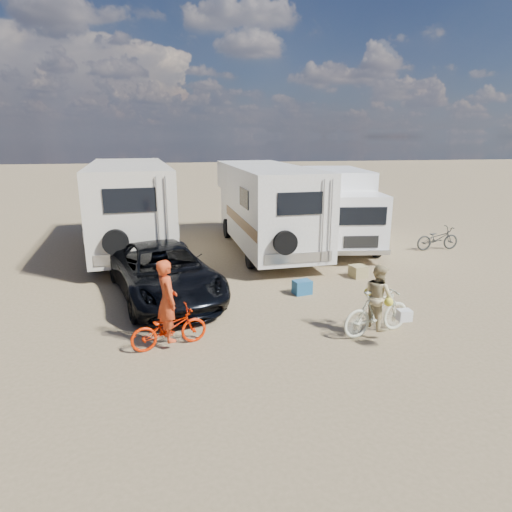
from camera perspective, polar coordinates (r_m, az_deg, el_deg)
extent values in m
plane|color=#917B56|center=(11.39, 6.25, -7.74)|extent=(140.00, 140.00, 0.00)
imported|color=black|center=(12.62, -11.96, -2.05)|extent=(3.77, 5.83, 1.49)
imported|color=red|center=(9.77, -11.34, -9.22)|extent=(1.77, 1.01, 0.88)
imported|color=beige|center=(10.49, 15.57, -7.09)|extent=(1.89, 0.94, 1.09)
imported|color=#C03E19|center=(9.58, -11.48, -6.71)|extent=(0.59, 0.75, 1.80)
imported|color=tan|center=(10.42, 15.65, -6.02)|extent=(0.73, 0.85, 1.51)
imported|color=#272A28|center=(19.11, 22.67, 2.15)|extent=(1.82, 0.68, 0.95)
cube|color=#1D5585|center=(12.82, 6.06, -4.08)|extent=(0.57, 0.47, 0.41)
cube|color=#948654|center=(14.66, 13.23, -1.96)|extent=(0.56, 0.56, 0.38)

